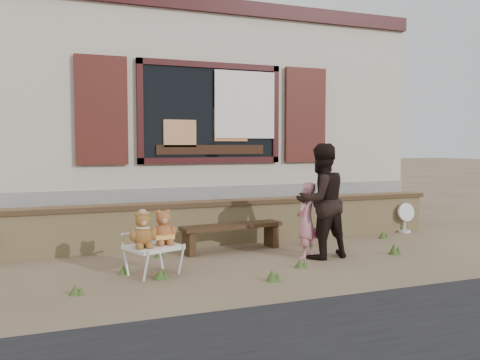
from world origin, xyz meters
name	(u,v)px	position (x,y,z in m)	size (l,w,h in m)	color
ground	(256,256)	(0.00, 0.00, 0.00)	(80.00, 80.00, 0.00)	brown
shopfront	(175,122)	(0.00, 4.49, 2.00)	(8.04, 5.13, 4.00)	gray
brick_wall	(231,221)	(0.00, 1.00, 0.34)	(7.10, 0.36, 0.67)	tan
bench	(232,231)	(-0.19, 0.44, 0.28)	(1.53, 0.48, 0.38)	black
folding_chair	(153,248)	(-1.50, -0.48, 0.31)	(0.70, 0.67, 0.35)	silver
teddy_bear_left	(143,229)	(-1.63, -0.53, 0.55)	(0.31, 0.27, 0.42)	brown
teddy_bear_right	(163,226)	(-1.37, -0.43, 0.55)	(0.30, 0.26, 0.42)	brown
child	(306,220)	(0.58, -0.35, 0.51)	(0.37, 0.24, 1.02)	pink
adult	(321,201)	(0.77, -0.41, 0.77)	(0.74, 0.58, 1.53)	black
fan_right	(405,217)	(3.14, 0.80, 0.26)	(0.32, 0.22, 0.51)	silver
grass_tufts	(269,259)	(-0.02, -0.48, 0.06)	(4.96, 1.84, 0.16)	#385020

